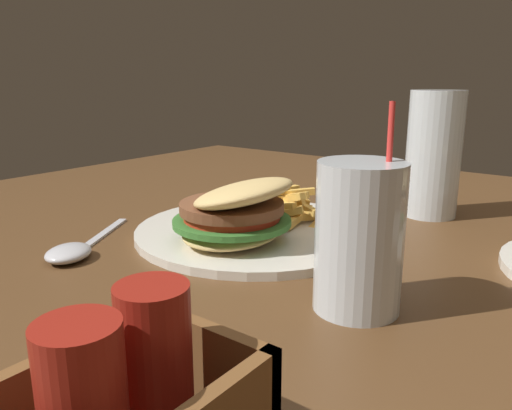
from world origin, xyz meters
The scene contains 5 objects.
dining_table centered at (0.00, 0.00, 0.64)m, with size 1.32×1.43×0.73m.
meal_plate_near centered at (-0.01, -0.09, 0.76)m, with size 0.31×0.31×0.09m.
beer_glass centered at (-0.27, 0.04, 0.81)m, with size 0.08×0.08×0.18m.
juice_glass centered at (0.07, 0.09, 0.79)m, with size 0.08×0.08×0.18m.
spoon centered at (0.15, -0.22, 0.74)m, with size 0.18×0.12×0.02m.
Camera 1 is at (0.45, 0.27, 0.93)m, focal length 35.00 mm.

